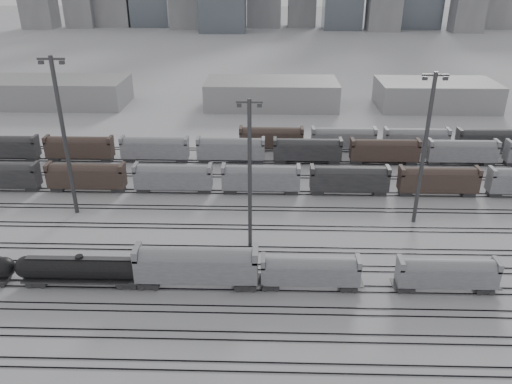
{
  "coord_description": "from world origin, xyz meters",
  "views": [
    {
      "loc": [
        9.54,
        -56.15,
        41.55
      ],
      "look_at": [
        7.29,
        23.76,
        4.0
      ],
      "focal_mm": 35.0,
      "sensor_mm": 36.0,
      "label": 1
    }
  ],
  "objects_px": {
    "hopper_car_a": "(197,264)",
    "light_mast_c": "(250,172)",
    "tank_car_b": "(81,269)",
    "hopper_car_b": "(310,270)",
    "hopper_car_c": "(447,273)"
  },
  "relations": [
    {
      "from": "hopper_car_a",
      "to": "hopper_car_c",
      "type": "bearing_deg",
      "value": 0.0
    },
    {
      "from": "hopper_car_a",
      "to": "hopper_car_b",
      "type": "height_order",
      "value": "hopper_car_a"
    },
    {
      "from": "hopper_car_b",
      "to": "hopper_car_c",
      "type": "height_order",
      "value": "hopper_car_b"
    },
    {
      "from": "tank_car_b",
      "to": "light_mast_c",
      "type": "distance_m",
      "value": 27.46
    },
    {
      "from": "hopper_car_b",
      "to": "hopper_car_c",
      "type": "distance_m",
      "value": 18.52
    },
    {
      "from": "tank_car_b",
      "to": "light_mast_c",
      "type": "xyz_separation_m",
      "value": [
        22.95,
        11.31,
        9.98
      ]
    },
    {
      "from": "hopper_car_a",
      "to": "light_mast_c",
      "type": "height_order",
      "value": "light_mast_c"
    },
    {
      "from": "tank_car_b",
      "to": "hopper_car_b",
      "type": "distance_m",
      "value": 31.61
    },
    {
      "from": "tank_car_b",
      "to": "hopper_car_b",
      "type": "xyz_separation_m",
      "value": [
        31.61,
        0.0,
        0.35
      ]
    },
    {
      "from": "tank_car_b",
      "to": "hopper_car_b",
      "type": "relative_size",
      "value": 1.36
    },
    {
      "from": "hopper_car_a",
      "to": "light_mast_c",
      "type": "distance_m",
      "value": 15.94
    },
    {
      "from": "hopper_car_a",
      "to": "light_mast_c",
      "type": "relative_size",
      "value": 0.71
    },
    {
      "from": "hopper_car_b",
      "to": "hopper_car_c",
      "type": "xyz_separation_m",
      "value": [
        18.52,
        0.0,
        -0.01
      ]
    },
    {
      "from": "light_mast_c",
      "to": "hopper_car_b",
      "type": "bearing_deg",
      "value": -52.54
    },
    {
      "from": "hopper_car_c",
      "to": "tank_car_b",
      "type": "bearing_deg",
      "value": 180.0
    }
  ]
}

